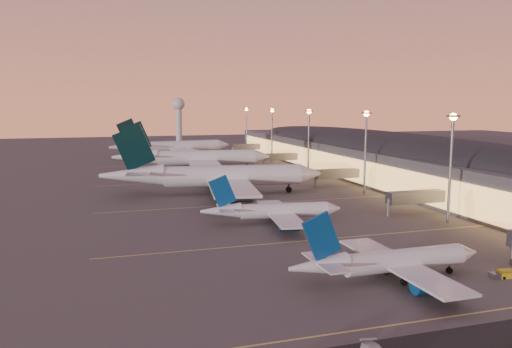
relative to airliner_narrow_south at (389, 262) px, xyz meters
The scene contains 12 objects.
ground 30.75m from the airliner_narrow_south, 91.82° to the left, with size 700.00×700.00×0.00m, color #44423F.
airliner_narrow_south is the anchor object (origin of this frame).
airliner_narrow_north 41.72m from the airliner_narrow_south, 97.50° to the left, with size 33.56×30.19×11.98m.
airliner_wide_near 84.10m from the airliner_narrow_south, 96.99° to the left, with size 68.82×63.28×22.03m.
airliner_wide_mid 140.48m from the airliner_narrow_south, 92.82° to the left, with size 66.10×60.66×21.15m.
airliner_wide_far 198.85m from the airliner_narrow_south, 92.32° to the left, with size 65.05×59.81×20.83m.
terminal_building 119.81m from the airliner_narrow_south, 59.43° to the left, with size 56.35×255.00×17.46m.
light_masts 102.81m from the airliner_narrow_south, 69.87° to the left, with size 2.20×217.20×25.90m.
radar_tower 291.32m from the airliner_narrow_south, 88.22° to the left, with size 9.00×9.00×32.50m.
lane_markings 70.65m from the airliner_narrow_south, 90.79° to the left, with size 90.00×180.36×0.00m.
baggage_tug_a 11.24m from the airliner_narrow_south, 23.63° to the left, with size 3.62×2.40×1.01m.
baggage_tug_b 19.34m from the airliner_narrow_south, 12.62° to the right, with size 4.24×2.06×1.23m.
Camera 1 is at (-41.46, -97.51, 27.95)m, focal length 35.00 mm.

